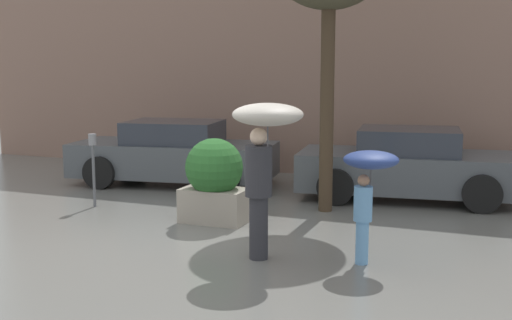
{
  "coord_description": "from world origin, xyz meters",
  "views": [
    {
      "loc": [
        4.38,
        -7.68,
        2.58
      ],
      "look_at": [
        0.68,
        1.6,
        1.05
      ],
      "focal_mm": 45.0,
      "sensor_mm": 36.0,
      "label": 1
    }
  ],
  "objects_px": {
    "parked_car_near": "(174,154)",
    "parking_meter": "(93,155)",
    "parked_car_far": "(408,166)",
    "person_adult": "(264,143)",
    "person_child": "(369,176)",
    "planter_box": "(214,179)"
  },
  "relations": [
    {
      "from": "parked_car_near",
      "to": "parking_meter",
      "type": "relative_size",
      "value": 3.39
    },
    {
      "from": "parked_car_far",
      "to": "person_adult",
      "type": "bearing_deg",
      "value": 158.08
    },
    {
      "from": "person_child",
      "to": "parking_meter",
      "type": "height_order",
      "value": "person_child"
    },
    {
      "from": "parking_meter",
      "to": "person_adult",
      "type": "bearing_deg",
      "value": -24.49
    },
    {
      "from": "planter_box",
      "to": "person_child",
      "type": "relative_size",
      "value": 0.94
    },
    {
      "from": "planter_box",
      "to": "parked_car_near",
      "type": "height_order",
      "value": "planter_box"
    },
    {
      "from": "planter_box",
      "to": "person_adult",
      "type": "relative_size",
      "value": 0.66
    },
    {
      "from": "parked_car_far",
      "to": "parked_car_near",
      "type": "bearing_deg",
      "value": 85.61
    },
    {
      "from": "parked_car_far",
      "to": "person_child",
      "type": "bearing_deg",
      "value": 173.96
    },
    {
      "from": "person_child",
      "to": "parked_car_near",
      "type": "height_order",
      "value": "person_child"
    },
    {
      "from": "parked_car_near",
      "to": "parked_car_far",
      "type": "relative_size",
      "value": 1.05
    },
    {
      "from": "person_adult",
      "to": "person_child",
      "type": "bearing_deg",
      "value": 38.75
    },
    {
      "from": "planter_box",
      "to": "parking_meter",
      "type": "bearing_deg",
      "value": 175.41
    },
    {
      "from": "planter_box",
      "to": "parked_car_far",
      "type": "xyz_separation_m",
      "value": [
        2.64,
        2.95,
        -0.08
      ]
    },
    {
      "from": "parked_car_far",
      "to": "parking_meter",
      "type": "xyz_separation_m",
      "value": [
        -5.12,
        -2.75,
        0.31
      ]
    },
    {
      "from": "parked_car_near",
      "to": "parked_car_far",
      "type": "height_order",
      "value": "same"
    },
    {
      "from": "person_adult",
      "to": "parking_meter",
      "type": "distance_m",
      "value": 4.39
    },
    {
      "from": "planter_box",
      "to": "person_adult",
      "type": "bearing_deg",
      "value": -47.34
    },
    {
      "from": "person_child",
      "to": "parked_car_near",
      "type": "bearing_deg",
      "value": 93.72
    },
    {
      "from": "planter_box",
      "to": "parked_car_far",
      "type": "distance_m",
      "value": 3.96
    },
    {
      "from": "person_child",
      "to": "parked_car_near",
      "type": "relative_size",
      "value": 0.33
    },
    {
      "from": "parked_car_far",
      "to": "parking_meter",
      "type": "distance_m",
      "value": 5.83
    }
  ]
}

